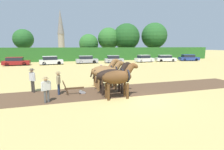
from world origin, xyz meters
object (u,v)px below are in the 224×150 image
at_px(tree_left, 23,39).
at_px(plow, 76,90).
at_px(farmer_onlooker_left, 46,88).
at_px(parked_car_center_left, 51,61).
at_px(draft_horse_trail_right, 104,71).
at_px(tree_center_right, 126,37).
at_px(farmer_onlooker_right, 32,78).
at_px(parked_car_center_right, 114,59).
at_px(parked_car_end_right, 189,58).
at_px(parked_car_far_right, 165,58).
at_px(tree_center_left, 89,44).
at_px(church_spire, 61,31).
at_px(parked_car_right, 144,59).
at_px(parked_car_left, 16,61).
at_px(parked_car_center, 86,60).
at_px(tree_center, 109,39).
at_px(draft_horse_lead_left, 118,77).
at_px(draft_horse_lead_right, 113,76).
at_px(farmer_beside_team, 101,71).
at_px(farmer_at_plow, 58,81).
at_px(tree_right, 154,36).
at_px(draft_horse_trail_left, 108,73).

xyz_separation_m(tree_left, plow, (10.44, -33.39, -4.71)).
bearing_deg(farmer_onlooker_left, parked_car_center_left, 150.42).
bearing_deg(plow, draft_horse_trail_right, 35.83).
relative_size(tree_center_right, draft_horse_trail_right, 3.43).
xyz_separation_m(farmer_onlooker_right, parked_car_center_right, (11.87, 21.02, -0.33)).
distance_m(farmer_onlooker_left, parked_car_end_right, 37.82).
distance_m(tree_center_right, parked_car_far_right, 13.35).
xyz_separation_m(tree_center_left, parked_car_far_right, (15.73, -11.59, -3.34)).
height_order(farmer_onlooker_left, parked_car_center_right, farmer_onlooker_left).
xyz_separation_m(church_spire, draft_horse_trail_right, (5.32, -66.34, -8.66)).
height_order(parked_car_right, parked_car_end_right, parked_car_right).
relative_size(parked_car_left, parked_car_center_left, 1.02).
distance_m(parked_car_center, parked_car_right, 12.36).
distance_m(tree_center, parked_car_center_right, 13.13).
bearing_deg(tree_center_left, parked_car_center, -99.43).
distance_m(draft_horse_lead_left, parked_car_far_right, 30.26).
relative_size(farmer_onlooker_right, parked_car_center, 0.41).
distance_m(church_spire, parked_car_center, 46.99).
distance_m(parked_car_far_right, parked_car_end_right, 6.31).
height_order(parked_car_left, parked_car_center_right, parked_car_center_right).
xyz_separation_m(tree_center, draft_horse_lead_right, (-7.92, -34.97, -4.09)).
relative_size(church_spire, farmer_beside_team, 11.18).
relative_size(tree_center_right, farmer_beside_team, 5.56).
distance_m(farmer_at_plow, parked_car_far_right, 31.33).
xyz_separation_m(draft_horse_lead_right, farmer_beside_team, (-0.01, 4.50, -0.34)).
bearing_deg(parked_car_center_right, draft_horse_lead_right, -101.25).
height_order(farmer_onlooker_right, parked_car_left, farmer_onlooker_right).
height_order(tree_center, farmer_beside_team, tree_center).
xyz_separation_m(tree_right, draft_horse_trail_left, (-20.80, -32.31, -4.93)).
bearing_deg(draft_horse_trail_left, parked_car_center, 85.20).
height_order(tree_left, parked_car_center_right, tree_left).
bearing_deg(plow, parked_car_center_left, 96.10).
xyz_separation_m(draft_horse_lead_right, parked_car_center, (0.56, 23.15, -0.60)).
xyz_separation_m(tree_center_left, parked_car_left, (-14.52, -12.22, -3.31)).
height_order(tree_center_right, tree_right, tree_right).
xyz_separation_m(draft_horse_trail_left, parked_car_far_right, (18.26, 21.74, -0.67)).
bearing_deg(draft_horse_trail_left, farmer_onlooker_right, 171.14).
distance_m(tree_center_right, parked_car_center, 17.05).
xyz_separation_m(tree_center_right, parked_car_center_left, (-18.84, -11.68, -5.12)).
bearing_deg(tree_right, parked_car_end_right, -69.83).
relative_size(tree_right, parked_car_end_right, 2.12).
relative_size(tree_center, draft_horse_lead_right, 2.90).
bearing_deg(tree_center_right, parked_car_center_left, -148.21).
distance_m(farmer_at_plow, farmer_onlooker_left, 1.84).
bearing_deg(plow, farmer_onlooker_left, -143.78).
relative_size(plow, parked_car_far_right, 0.35).
bearing_deg(tree_left, parked_car_center_left, -59.23).
xyz_separation_m(draft_horse_lead_right, plow, (-2.61, 0.48, -1.02)).
relative_size(draft_horse_trail_right, plow, 1.71).
bearing_deg(parked_car_far_right, tree_center_left, 153.12).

